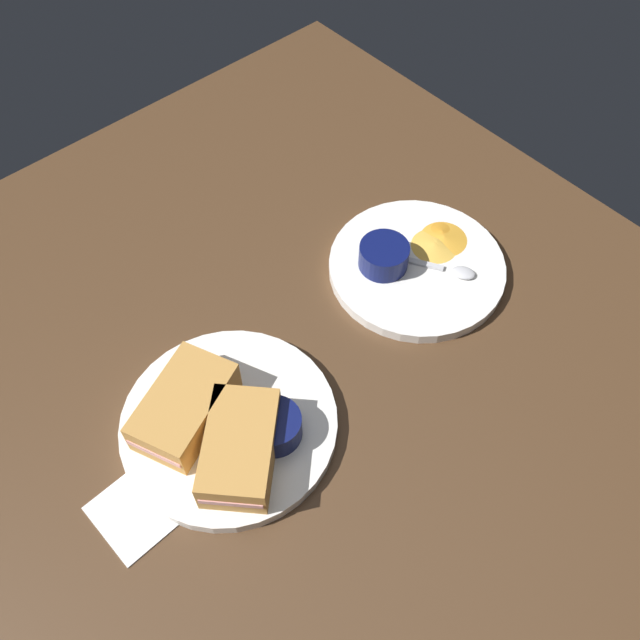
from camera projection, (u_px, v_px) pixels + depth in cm
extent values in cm
cube|color=#4C331E|center=(280.00, 373.00, 88.45)|extent=(110.00, 110.00, 3.00)
cylinder|color=white|center=(229.00, 424.00, 81.71)|extent=(25.81, 25.81, 1.60)
cube|color=#C68C42|center=(185.00, 406.00, 79.45)|extent=(14.94, 12.11, 4.80)
cube|color=#DB938E|center=(185.00, 406.00, 79.45)|extent=(14.94, 11.65, 0.80)
cube|color=#C68C42|center=(240.00, 447.00, 76.50)|extent=(14.68, 14.44, 4.80)
cube|color=#DB938E|center=(240.00, 447.00, 76.50)|extent=(14.45, 14.18, 0.80)
cylinder|color=#0C144C|center=(274.00, 426.00, 78.71)|extent=(6.39, 6.39, 3.48)
cylinder|color=black|center=(274.00, 421.00, 77.61)|extent=(5.24, 5.24, 0.60)
cube|color=silver|center=(200.00, 410.00, 81.55)|extent=(3.51, 5.13, 0.40)
ellipsoid|color=silver|center=(243.00, 422.00, 80.48)|extent=(3.53, 3.88, 0.80)
cylinder|color=white|center=(417.00, 267.00, 95.61)|extent=(24.46, 24.46, 1.60)
cylinder|color=#0C144C|center=(384.00, 256.00, 93.42)|extent=(6.84, 6.84, 3.54)
cylinder|color=olive|center=(385.00, 249.00, 92.30)|extent=(5.61, 5.61, 0.60)
cube|color=silver|center=(424.00, 264.00, 94.58)|extent=(3.46, 5.15, 0.40)
ellipsoid|color=silver|center=(464.00, 273.00, 93.48)|extent=(3.51, 3.87, 0.80)
cone|color=gold|center=(444.00, 238.00, 97.27)|extent=(9.38, 9.38, 0.60)
cone|color=gold|center=(434.00, 244.00, 96.57)|extent=(9.24, 9.24, 0.60)
cone|color=orange|center=(442.00, 233.00, 97.85)|extent=(6.32, 6.32, 0.60)
cone|color=gold|center=(434.00, 241.00, 96.89)|extent=(7.30, 7.30, 0.60)
cube|color=white|center=(145.00, 503.00, 76.70)|extent=(11.32, 9.39, 0.40)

